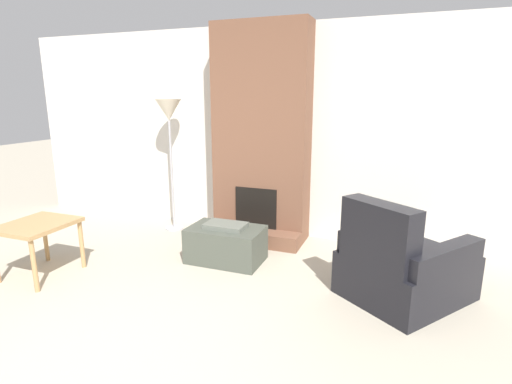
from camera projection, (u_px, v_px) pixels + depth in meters
name	position (u px, v px, depth m)	size (l,w,h in m)	color
wall_back	(267.00, 133.00, 5.05)	(7.24, 0.06, 2.60)	silver
fireplace	(261.00, 139.00, 4.86)	(1.17, 0.63, 2.60)	brown
ottoman	(226.00, 244.00, 4.33)	(0.80, 0.50, 0.43)	#474C42
armchair	(401.00, 269.00, 3.51)	(1.27, 1.31, 0.93)	black
side_table	(37.00, 230.00, 3.93)	(0.58, 0.66, 0.55)	tan
floor_lamp_left	(169.00, 117.00, 5.07)	(0.33, 0.33, 1.72)	#ADADB2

